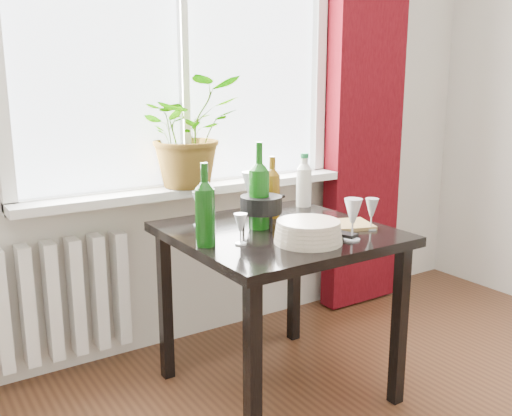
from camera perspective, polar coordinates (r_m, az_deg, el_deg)
window at (r=2.85m, az=-7.54°, el=17.61°), size 1.72×0.08×1.62m
windowsill at (r=2.83m, az=-6.46°, el=1.91°), size 1.72×0.20×0.04m
curtain at (r=3.41m, az=10.97°, el=11.60°), size 0.50×0.12×2.56m
radiator at (r=2.74m, az=-20.79°, el=-8.93°), size 0.80×0.10×0.55m
table at (r=2.42m, az=2.22°, el=-4.23°), size 0.85×0.85×0.74m
potted_plant at (r=2.76m, az=-6.71°, el=7.62°), size 0.51×0.45×0.53m
wine_bottle_left at (r=2.14m, az=-5.13°, el=0.38°), size 0.08×0.08×0.32m
wine_bottle_right at (r=2.37m, az=0.31°, el=2.33°), size 0.09×0.09×0.37m
bottle_amber at (r=2.57m, az=1.63°, el=2.17°), size 0.08×0.08×0.29m
cleaning_bottle at (r=2.81m, az=4.82°, el=2.80°), size 0.09×0.09×0.26m
wineglass_front_right at (r=2.25m, az=9.65°, el=-1.10°), size 0.09×0.09×0.17m
wineglass_far_right at (r=2.42m, az=11.47°, el=-0.56°), size 0.08×0.08×0.14m
wineglass_back_center at (r=2.63m, az=-0.52°, el=1.56°), size 0.11×0.11×0.21m
wineglass_back_left at (r=2.45m, az=-5.65°, el=-0.04°), size 0.07×0.07×0.15m
wineglass_front_left at (r=2.17m, az=-1.55°, el=-2.11°), size 0.07×0.07×0.12m
plate_stack at (r=2.20m, az=5.24°, el=-2.42°), size 0.30×0.30×0.08m
fondue_pot at (r=2.40m, az=0.52°, el=-0.40°), size 0.26×0.24×0.14m
tv_remote at (r=2.32m, az=7.95°, el=-2.53°), size 0.11×0.19×0.02m
cutting_board at (r=2.46m, az=8.30°, el=-1.72°), size 0.32×0.26×0.01m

